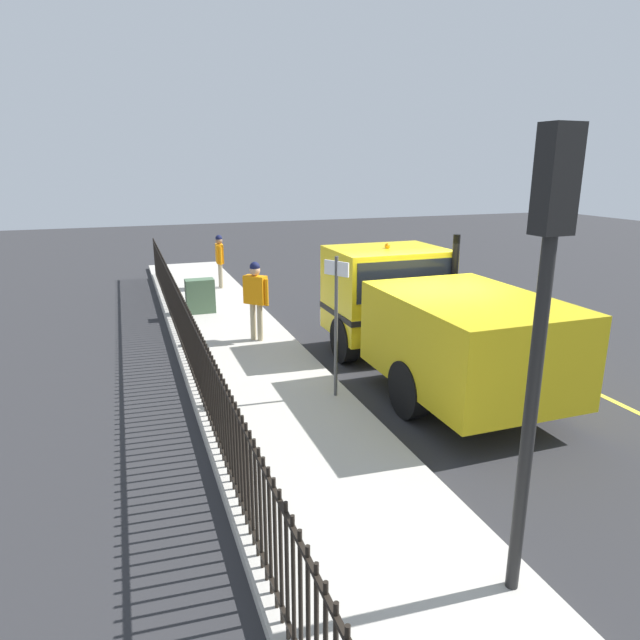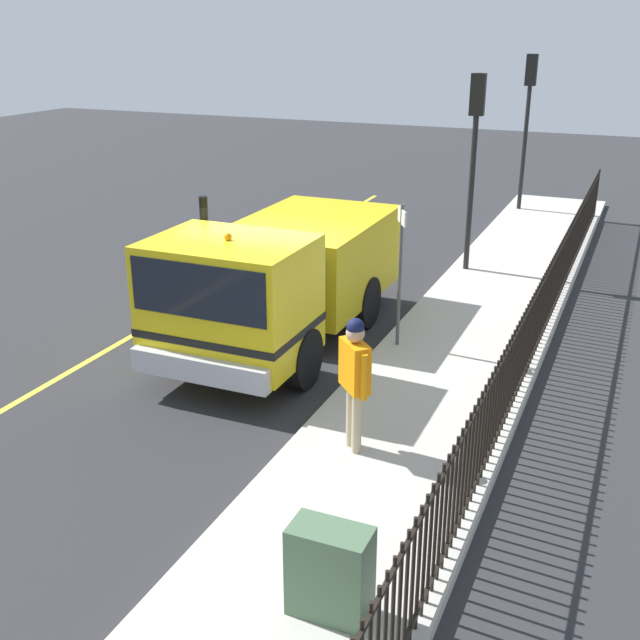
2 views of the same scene
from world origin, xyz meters
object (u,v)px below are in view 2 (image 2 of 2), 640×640
Objects in this scene: utility_cabinet at (330,571)px; traffic_cone at (205,293)px; traffic_light_mid at (528,101)px; work_truck at (276,276)px; worker_standing at (355,371)px; street_sign at (400,259)px; traffic_light_near at (475,134)px.

traffic_cone is at bearing 128.56° from utility_cabinet.
traffic_light_mid is at bearing 68.67° from traffic_cone.
work_truck is 6.42× the size of utility_cabinet.
work_truck is 6.79m from utility_cabinet.
traffic_cone is (-4.70, 4.09, -0.91)m from worker_standing.
street_sign is at bearing -162.63° from work_truck.
worker_standing reaches higher than utility_cabinet.
work_truck reaches higher than utility_cabinet.
work_truck is at bearing 120.40° from utility_cabinet.
traffic_light_near is 1.72× the size of street_sign.
traffic_light_mid reaches higher than worker_standing.
traffic_light_mid is 1.78× the size of street_sign.
utility_cabinet reaches higher than traffic_cone.
street_sign is (-0.05, -4.81, -1.45)m from traffic_light_near.
traffic_light_mid is (0.04, 6.54, 0.10)m from traffic_light_near.
traffic_light_near is 6.54m from traffic_light_mid.
utility_cabinet is at bearing 120.34° from work_truck.
traffic_light_near is (-0.51, 8.37, 1.86)m from worker_standing.
utility_cabinet is 6.69m from street_sign.
street_sign is at bearing 102.50° from utility_cabinet.
work_truck is 6.08m from traffic_light_near.
work_truck is at bearing 66.54° from traffic_light_near.
work_truck is 1.35× the size of traffic_light_mid.
traffic_cone is 0.27× the size of street_sign.
utility_cabinet is at bearing 152.48° from worker_standing.
traffic_light_mid is at bearing 89.55° from street_sign.
traffic_light_mid reaches higher than traffic_cone.
worker_standing is 2.72× the size of traffic_cone.
traffic_light_near is 6.60m from traffic_cone.
traffic_cone is at bearing 42.70° from traffic_light_near.
street_sign reaches higher than worker_standing.
work_truck is 1.40× the size of traffic_light_near.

